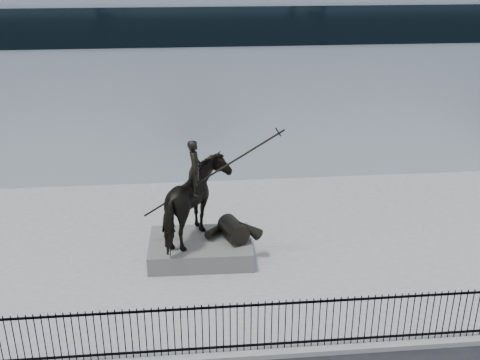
{
  "coord_description": "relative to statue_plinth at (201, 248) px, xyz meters",
  "views": [
    {
      "loc": [
        -1.82,
        -10.64,
        9.94
      ],
      "look_at": [
        -0.2,
        6.0,
        3.05
      ],
      "focal_mm": 42.0,
      "sensor_mm": 36.0,
      "label": 1
    }
  ],
  "objects": [
    {
      "name": "plaza",
      "position": [
        1.54,
        0.76,
        -0.4
      ],
      "size": [
        30.0,
        12.0,
        0.15
      ],
      "primitive_type": "cube",
      "color": "gray",
      "rests_on": "ground"
    },
    {
      "name": "building",
      "position": [
        1.54,
        13.76,
        4.03
      ],
      "size": [
        44.0,
        14.0,
        9.0
      ],
      "primitive_type": "cube",
      "color": "silver",
      "rests_on": "ground"
    },
    {
      "name": "picket_fence",
      "position": [
        1.54,
        -4.99,
        0.43
      ],
      "size": [
        22.1,
        0.1,
        1.5
      ],
      "color": "black",
      "rests_on": "plaza"
    },
    {
      "name": "statue_plinth",
      "position": [
        0.0,
        0.0,
        0.0
      ],
      "size": [
        3.51,
        2.45,
        0.65
      ],
      "primitive_type": "cube",
      "rotation": [
        0.0,
        0.0,
        -0.02
      ],
      "color": "#5F5B57",
      "rests_on": "plaza"
    },
    {
      "name": "equestrian_statue",
      "position": [
        0.07,
        -0.0,
        1.68
      ],
      "size": [
        4.42,
        2.78,
        3.75
      ],
      "rotation": [
        0.0,
        0.0,
        -0.02
      ],
      "color": "black",
      "rests_on": "statue_plinth"
    }
  ]
}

